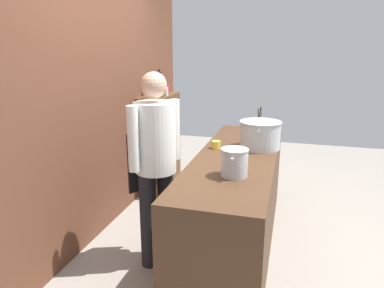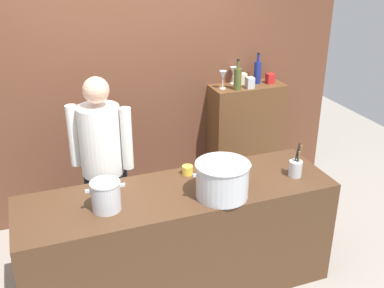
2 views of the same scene
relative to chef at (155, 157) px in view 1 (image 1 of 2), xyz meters
The scene contains 16 objects.
ground_plane 1.23m from the chef, 53.40° to the right, with size 8.00×8.00×0.00m, color gray.
brick_back_panel 1.06m from the chef, 60.07° to the left, with size 4.40×0.10×3.00m, color brown.
prep_counter 0.92m from the chef, 53.40° to the right, with size 2.39×0.70×0.90m, color #472D1C.
bar_cabinet 1.75m from the chef, 19.76° to the left, with size 0.76×0.32×1.25m, color brown.
chef is the anchor object (origin of this frame).
stockpot_large 1.08m from the chef, 47.18° to the right, with size 0.46×0.40×0.26m.
stockpot_small 0.68m from the chef, 98.07° to the right, with size 0.27×0.21×0.21m.
utensil_crock 1.57m from the chef, 27.01° to the right, with size 0.10×0.10×0.29m.
butter_jar 0.72m from the chef, 32.32° to the right, with size 0.09×0.09×0.07m, color yellow.
wine_bottle_cobalt 1.88m from the chef, 19.48° to the left, with size 0.07×0.07×0.32m.
wine_bottle_olive 1.58m from the chef, 18.67° to the left, with size 0.08×0.08×0.30m.
wine_glass_short 1.69m from the chef, 24.56° to the left, with size 0.07×0.07×0.18m.
wine_glass_tall 1.50m from the chef, 23.10° to the left, with size 0.07×0.07×0.18m.
spice_tin_red 1.97m from the chef, 16.97° to the left, with size 0.07×0.07×0.10m, color red.
spice_tin_silver 1.69m from the chef, 17.23° to the left, with size 0.08×0.08×0.11m, color #B2B2B7.
spice_tin_cream 1.75m from the chef, 22.28° to the left, with size 0.07×0.07×0.11m, color beige.
Camera 1 is at (-3.08, -0.45, 1.85)m, focal length 33.36 mm.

